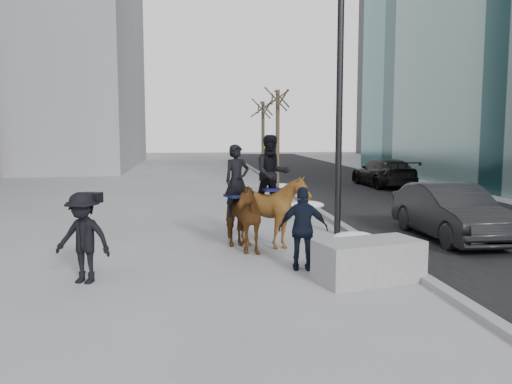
{
  "coord_description": "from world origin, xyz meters",
  "views": [
    {
      "loc": [
        -1.46,
        -11.12,
        2.92
      ],
      "look_at": [
        0.0,
        1.2,
        1.5
      ],
      "focal_mm": 38.0,
      "sensor_mm": 36.0,
      "label": 1
    }
  ],
  "objects": [
    {
      "name": "ground",
      "position": [
        0.0,
        0.0,
        0.0
      ],
      "size": [
        120.0,
        120.0,
        0.0
      ],
      "primitive_type": "plane",
      "color": "gray",
      "rests_on": "ground"
    },
    {
      "name": "camera_crew",
      "position": [
        -3.54,
        -0.65,
        0.89
      ],
      "size": [
        1.29,
        1.01,
        1.75
      ],
      "color": "black",
      "rests_on": "ground"
    },
    {
      "name": "planter",
      "position": [
        1.91,
        -1.19,
        0.4
      ],
      "size": [
        2.2,
        1.48,
        0.81
      ],
      "primitive_type": "cube",
      "rotation": [
        0.0,
        0.0,
        0.25
      ],
      "color": "#939396",
      "rests_on": "ground"
    },
    {
      "name": "road",
      "position": [
        7.0,
        10.0,
        0.01
      ],
      "size": [
        8.0,
        90.0,
        0.01
      ],
      "primitive_type": "cube",
      "color": "black",
      "rests_on": "ground"
    },
    {
      "name": "curb",
      "position": [
        3.0,
        10.0,
        0.06
      ],
      "size": [
        0.25,
        90.0,
        0.12
      ],
      "primitive_type": "cube",
      "color": "gray",
      "rests_on": "ground"
    },
    {
      "name": "lamppost",
      "position": [
        2.6,
        3.66,
        4.99
      ],
      "size": [
        0.25,
        1.1,
        9.09
      ],
      "color": "black",
      "rests_on": "ground"
    },
    {
      "name": "car_far",
      "position": [
        8.4,
        15.89,
        0.73
      ],
      "size": [
        2.26,
        5.11,
        1.46
      ],
      "primitive_type": "imported",
      "rotation": [
        0.0,
        0.0,
        3.18
      ],
      "color": "black",
      "rests_on": "ground"
    },
    {
      "name": "snow_piles",
      "position": [
        2.7,
        7.86,
        0.16
      ],
      "size": [
        1.41,
        16.29,
        0.36
      ],
      "color": "white",
      "rests_on": "ground"
    },
    {
      "name": "mounted_right",
      "position": [
        0.51,
        2.04,
        1.13
      ],
      "size": [
        1.71,
        1.87,
        2.81
      ],
      "color": "#4B2D0F",
      "rests_on": "ground"
    },
    {
      "name": "feeder",
      "position": [
        0.82,
        -0.22,
        0.88
      ],
      "size": [
        1.09,
        0.94,
        1.75
      ],
      "color": "black",
      "rests_on": "ground"
    },
    {
      "name": "mounted_left",
      "position": [
        -0.38,
        1.81,
        0.96
      ],
      "size": [
        1.56,
        2.19,
        2.58
      ],
      "color": "#47280E",
      "rests_on": "ground"
    },
    {
      "name": "tree_near",
      "position": [
        2.4,
        13.17,
        2.62
      ],
      "size": [
        1.2,
        1.2,
        5.24
      ],
      "primitive_type": null,
      "color": "#362920",
      "rests_on": "ground"
    },
    {
      "name": "car_near",
      "position": [
        5.4,
        2.47,
        0.75
      ],
      "size": [
        1.6,
        4.53,
        1.49
      ],
      "primitive_type": "imported",
      "rotation": [
        0.0,
        0.0,
        0.01
      ],
      "color": "black",
      "rests_on": "ground"
    },
    {
      "name": "tree_far",
      "position": [
        2.4,
        18.24,
        2.48
      ],
      "size": [
        1.2,
        1.2,
        4.96
      ],
      "primitive_type": null,
      "color": "#332B1E",
      "rests_on": "ground"
    }
  ]
}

